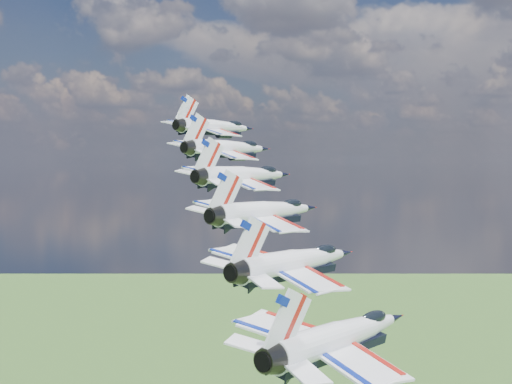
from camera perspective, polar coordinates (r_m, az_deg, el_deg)
The scene contains 6 objects.
jet_0 at distance 101.51m, azimuth -3.15°, elevation 5.22°, with size 11.01×16.30×4.87m, color silver, non-canonical shape.
jet_1 at distance 90.14m, azimuth -2.12°, elevation 3.52°, with size 11.01×16.30×4.87m, color white, non-canonical shape.
jet_2 at distance 78.91m, azimuth -0.81°, elevation 1.34°, with size 11.01×16.30×4.87m, color white, non-canonical shape.
jet_3 at distance 67.88m, azimuth 0.94°, elevation -1.56°, with size 11.01×16.30×4.87m, color white, non-canonical shape.
jet_4 at distance 57.18m, azimuth 3.36°, elevation -5.56°, with size 11.01×16.30×4.87m, color silver, non-canonical shape.
jet_5 at distance 47.04m, azimuth 6.92°, elevation -11.32°, with size 11.01×16.30×4.87m, color silver, non-canonical shape.
Camera 1 is at (28.48, -60.81, 158.79)m, focal length 50.00 mm.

